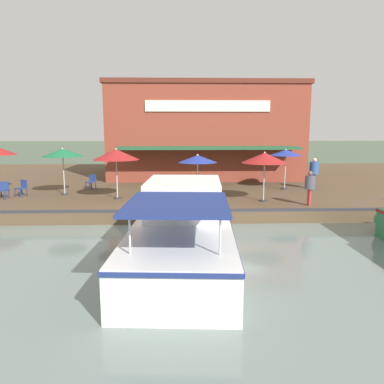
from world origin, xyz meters
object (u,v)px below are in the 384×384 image
object	(u,v)px
patio_umbrella_mid_patio_right	(63,153)
person_mid_patio	(314,169)
waterfront_restaurant	(203,131)
cafe_chair_facing_river	(22,187)
patio_umbrella_near_quay_edge	(286,153)
patio_umbrella_by_entrance	(265,158)
cafe_chair_beside_entrance	(91,181)
patio_umbrella_back_row	(198,159)
person_near_entrance	(310,184)
patio_umbrella_mid_patio_left	(116,154)
cafe_chair_back_row_seat	(3,189)
tree_downstream_bank	(273,122)
motorboat_outer_channel	(183,229)
tree_behind_restaurant	(124,117)

from	to	relation	value
patio_umbrella_mid_patio_right	person_mid_patio	distance (m)	14.13
waterfront_restaurant	cafe_chair_facing_river	distance (m)	14.26
person_mid_patio	patio_umbrella_near_quay_edge	bearing A→B (deg)	-90.25
waterfront_restaurant	patio_umbrella_by_entrance	size ratio (longest dim) A/B	5.66
patio_umbrella_mid_patio_right	person_mid_patio	bearing A→B (deg)	95.76
waterfront_restaurant	cafe_chair_beside_entrance	xyz separation A→B (m)	(7.48, -6.98, -2.85)
patio_umbrella_back_row	patio_umbrella_near_quay_edge	bearing A→B (deg)	123.87
person_near_entrance	waterfront_restaurant	bearing A→B (deg)	-161.74
patio_umbrella_mid_patio_left	cafe_chair_back_row_seat	size ratio (longest dim) A/B	2.98
cafe_chair_back_row_seat	tree_downstream_bank	distance (m)	23.27
patio_umbrella_back_row	cafe_chair_back_row_seat	size ratio (longest dim) A/B	2.69
waterfront_restaurant	patio_umbrella_mid_patio_left	xyz separation A→B (m)	(10.61, -4.97, -1.09)
cafe_chair_facing_river	motorboat_outer_channel	size ratio (longest dim) A/B	0.10
waterfront_restaurant	tree_downstream_bank	bearing A→B (deg)	125.26
patio_umbrella_by_entrance	motorboat_outer_channel	xyz separation A→B (m)	(6.32, -3.97, -1.77)
patio_umbrella_near_quay_edge	tree_behind_restaurant	xyz separation A→B (m)	(-10.44, -10.70, 2.37)
patio_umbrella_back_row	cafe_chair_facing_river	world-z (taller)	patio_umbrella_back_row
patio_umbrella_near_quay_edge	person_near_entrance	xyz separation A→B (m)	(4.70, -0.17, -1.14)
waterfront_restaurant	patio_umbrella_by_entrance	bearing A→B (deg)	11.10
cafe_chair_back_row_seat	person_mid_patio	xyz separation A→B (m)	(-2.52, 16.74, 0.68)
waterfront_restaurant	patio_umbrella_back_row	size ratio (longest dim) A/B	5.95
waterfront_restaurant	patio_umbrella_by_entrance	world-z (taller)	waterfront_restaurant
patio_umbrella_near_quay_edge	motorboat_outer_channel	size ratio (longest dim) A/B	0.27
patio_umbrella_mid_patio_left	patio_umbrella_by_entrance	bearing A→B (deg)	83.09
patio_umbrella_mid_patio_right	tree_behind_restaurant	distance (m)	12.18
patio_umbrella_mid_patio_left	tree_downstream_bank	distance (m)	19.30
patio_umbrella_mid_patio_left	patio_umbrella_mid_patio_right	bearing A→B (deg)	-113.90
patio_umbrella_mid_patio_right	tree_downstream_bank	world-z (taller)	tree_downstream_bank
cafe_chair_back_row_seat	person_mid_patio	size ratio (longest dim) A/B	0.47
cafe_chair_beside_entrance	tree_downstream_bank	size ratio (longest dim) A/B	0.14
patio_umbrella_by_entrance	tree_downstream_bank	size ratio (longest dim) A/B	0.39
patio_umbrella_near_quay_edge	cafe_chair_back_row_seat	size ratio (longest dim) A/B	2.75
patio_umbrella_near_quay_edge	cafe_chair_beside_entrance	bearing A→B (deg)	-91.86
patio_umbrella_mid_patio_left	tree_downstream_bank	world-z (taller)	tree_downstream_bank
cafe_chair_facing_river	cafe_chair_back_row_seat	xyz separation A→B (m)	(0.67, -0.66, 0.00)
cafe_chair_back_row_seat	waterfront_restaurant	bearing A→B (deg)	134.03
person_near_entrance	tree_behind_restaurant	xyz separation A→B (m)	(-15.13, -10.53, 3.50)
cafe_chair_back_row_seat	person_near_entrance	world-z (taller)	person_near_entrance
waterfront_restaurant	person_mid_patio	distance (m)	10.12
patio_umbrella_back_row	cafe_chair_back_row_seat	bearing A→B (deg)	-95.92
patio_umbrella_near_quay_edge	person_mid_patio	xyz separation A→B (m)	(0.01, 1.70, -0.96)
tree_behind_restaurant	waterfront_restaurant	bearing A→B (deg)	67.92
tree_behind_restaurant	cafe_chair_beside_entrance	bearing A→B (deg)	-3.35
patio_umbrella_mid_patio_right	motorboat_outer_channel	xyz separation A→B (m)	(8.54, 6.28, -1.90)
motorboat_outer_channel	cafe_chair_back_row_seat	bearing A→B (deg)	-129.56
patio_umbrella_near_quay_edge	tree_downstream_bank	world-z (taller)	tree_downstream_bank
tree_downstream_bank	person_mid_patio	bearing A→B (deg)	-2.89
waterfront_restaurant	tree_downstream_bank	world-z (taller)	waterfront_restaurant
patio_umbrella_mid_patio_right	patio_umbrella_near_quay_edge	bearing A→B (deg)	96.58
patio_umbrella_mid_patio_left	tree_downstream_bank	xyz separation A→B (m)	(-15.31, 11.61, 1.81)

